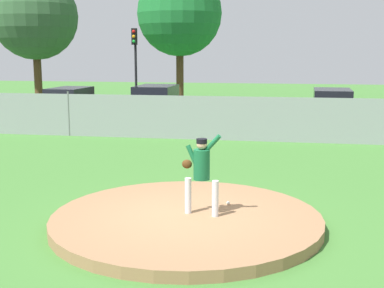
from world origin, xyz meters
name	(u,v)px	position (x,y,z in m)	size (l,w,h in m)	color
ground_plane	(221,162)	(0.00, 6.00, 0.00)	(80.00, 80.00, 0.00)	#427A33
asphalt_strip	(242,124)	(0.00, 14.50, 0.00)	(44.00, 7.00, 0.01)	#2B2B2D
pitchers_mound	(186,220)	(0.00, 0.00, 0.11)	(5.36, 5.36, 0.22)	#99704C
pitcher_youth	(201,169)	(0.28, 0.06, 1.15)	(0.79, 0.32, 1.63)	silver
baseball	(228,203)	(0.75, 0.81, 0.25)	(0.07, 0.07, 0.07)	white
chainlink_fence	(234,119)	(0.00, 10.00, 0.85)	(33.62, 0.07, 1.81)	gray
parked_car_charcoal	(332,110)	(4.00, 14.07, 0.83)	(1.93, 4.51, 1.74)	#232328
parked_car_silver	(70,104)	(-8.77, 14.95, 0.77)	(1.98, 4.62, 1.59)	#B7BABF
parked_car_navy	(156,105)	(-4.20, 14.65, 0.84)	(1.99, 4.76, 1.77)	#161E4C
traffic_cone_orange	(369,115)	(6.11, 17.21, 0.26)	(0.40, 0.40, 0.55)	orange
traffic_light_near	(135,55)	(-6.39, 18.71, 3.19)	(0.28, 0.46, 4.65)	black
tree_broad_right	(35,17)	(-14.03, 22.23, 5.57)	(5.52, 5.52, 8.35)	#4C331E
tree_tall_centre	(180,14)	(-4.68, 22.98, 5.70)	(5.31, 5.31, 8.38)	#4C331E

